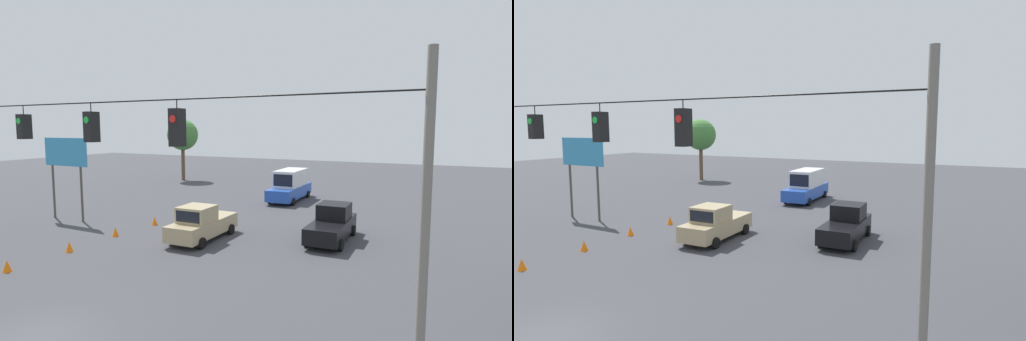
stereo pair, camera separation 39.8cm
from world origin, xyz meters
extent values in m
plane|color=#3D3D42|center=(0.00, 0.00, 0.00)|extent=(140.00, 140.00, 0.00)
cylinder|color=slate|center=(-10.95, -1.12, 4.11)|extent=(0.20, 0.20, 8.22)
cylinder|color=black|center=(0.00, -1.12, 7.37)|extent=(21.90, 0.04, 0.04)
cube|color=black|center=(-4.80, -1.12, 6.63)|extent=(0.32, 0.36, 1.00)
cylinder|color=black|center=(-4.80, -1.12, 7.25)|extent=(0.03, 0.03, 0.24)
cylinder|color=red|center=(-4.80, -0.93, 6.86)|extent=(0.20, 0.02, 0.20)
cube|color=black|center=(-1.60, -1.12, 6.65)|extent=(0.32, 0.36, 0.91)
cylinder|color=black|center=(-1.60, -1.12, 7.24)|extent=(0.03, 0.03, 0.26)
cylinder|color=green|center=(-1.60, -0.93, 6.86)|extent=(0.20, 0.02, 0.20)
cube|color=black|center=(1.60, -1.12, 6.66)|extent=(0.32, 0.36, 0.83)
cylinder|color=black|center=(1.60, -1.12, 7.22)|extent=(0.03, 0.03, 0.29)
cylinder|color=green|center=(1.60, -0.93, 6.85)|extent=(0.20, 0.02, 0.20)
cube|color=#234CB2|center=(2.00, -26.14, 0.82)|extent=(2.49, 6.79, 1.00)
cube|color=silver|center=(2.02, -26.47, 2.06)|extent=(2.20, 4.37, 1.49)
cube|color=black|center=(1.92, -24.32, 2.06)|extent=(1.75, 0.10, 1.04)
cylinder|color=black|center=(2.99, -23.92, 0.32)|extent=(0.25, 0.65, 0.64)
cylinder|color=black|center=(0.81, -24.02, 0.32)|extent=(0.25, 0.65, 0.64)
cylinder|color=black|center=(3.19, -28.26, 0.32)|extent=(0.25, 0.65, 0.64)
cylinder|color=black|center=(1.01, -28.36, 0.32)|extent=(0.25, 0.65, 0.64)
cube|color=black|center=(-5.10, -15.02, 0.77)|extent=(2.10, 5.39, 0.90)
cube|color=black|center=(-5.08, -15.65, 1.67)|extent=(1.83, 1.98, 0.90)
cube|color=black|center=(-5.04, -16.62, 1.67)|extent=(1.53, 0.07, 0.63)
cylinder|color=black|center=(-6.00, -16.78, 0.32)|extent=(0.24, 0.65, 0.64)
cylinder|color=black|center=(-4.08, -16.71, 0.32)|extent=(0.24, 0.65, 0.64)
cylinder|color=black|center=(-6.12, -13.32, 0.32)|extent=(0.24, 0.65, 0.64)
cylinder|color=black|center=(-4.21, -13.25, 0.32)|extent=(0.24, 0.65, 0.64)
cube|color=tan|center=(1.84, -11.92, 0.77)|extent=(2.12, 5.23, 0.90)
cube|color=tan|center=(1.82, -11.30, 1.67)|extent=(1.86, 1.92, 0.90)
cube|color=black|center=(1.79, -10.36, 1.67)|extent=(1.57, 0.07, 0.63)
cylinder|color=black|center=(2.77, -10.21, 0.32)|extent=(0.24, 0.65, 0.64)
cylinder|color=black|center=(0.81, -10.28, 0.32)|extent=(0.24, 0.65, 0.64)
cylinder|color=black|center=(2.87, -13.57, 0.32)|extent=(0.24, 0.65, 0.64)
cylinder|color=black|center=(0.91, -13.63, 0.32)|extent=(0.24, 0.65, 0.64)
cone|color=orange|center=(6.84, -3.32, 0.28)|extent=(0.42, 0.42, 0.56)
cone|color=orange|center=(6.85, -6.65, 0.28)|extent=(0.42, 0.42, 0.56)
cone|color=orange|center=(7.01, -10.03, 0.28)|extent=(0.42, 0.42, 0.56)
cone|color=orange|center=(6.80, -13.36, 0.28)|extent=(0.42, 0.42, 0.56)
cylinder|color=#4C473D|center=(11.98, -11.82, 1.95)|extent=(0.16, 0.16, 3.90)
cylinder|color=#4C473D|center=(14.93, -11.82, 1.95)|extent=(0.16, 0.16, 3.90)
cube|color=#338CBF|center=(13.45, -11.82, 4.91)|extent=(4.22, 0.12, 2.01)
cylinder|color=brown|center=(19.43, -33.39, 2.34)|extent=(0.45, 0.45, 4.68)
sphere|color=#427A38|center=(19.43, -33.39, 5.75)|extent=(3.87, 3.87, 3.87)
camera|label=1|loc=(-11.44, 7.43, 6.63)|focal=28.00mm
camera|label=2|loc=(-11.79, 7.25, 6.63)|focal=28.00mm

